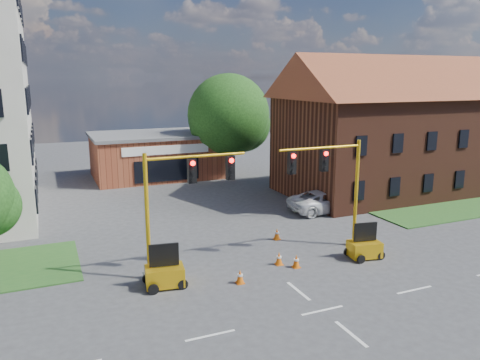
{
  "coord_description": "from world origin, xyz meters",
  "views": [
    {
      "loc": [
        -10.26,
        -15.27,
        9.6
      ],
      "look_at": [
        0.48,
        10.0,
        3.58
      ],
      "focal_mm": 35.0,
      "sensor_mm": 36.0,
      "label": 1
    }
  ],
  "objects_px": {
    "signal_mast_east": "(332,182)",
    "trailer_west": "(165,274)",
    "signal_mast_west": "(180,198)",
    "pickup_white": "(326,201)",
    "trailer_east": "(364,247)"
  },
  "relations": [
    {
      "from": "signal_mast_west",
      "to": "signal_mast_east",
      "type": "bearing_deg",
      "value": 0.0
    },
    {
      "from": "trailer_west",
      "to": "signal_mast_east",
      "type": "bearing_deg",
      "value": 14.64
    },
    {
      "from": "signal_mast_west",
      "to": "trailer_west",
      "type": "height_order",
      "value": "signal_mast_west"
    },
    {
      "from": "signal_mast_east",
      "to": "signal_mast_west",
      "type": "bearing_deg",
      "value": 180.0
    },
    {
      "from": "trailer_east",
      "to": "pickup_white",
      "type": "xyz_separation_m",
      "value": [
        3.13,
        8.51,
        0.19
      ]
    },
    {
      "from": "signal_mast_east",
      "to": "pickup_white",
      "type": "bearing_deg",
      "value": 58.37
    },
    {
      "from": "trailer_east",
      "to": "signal_mast_east",
      "type": "bearing_deg",
      "value": 127.67
    },
    {
      "from": "signal_mast_west",
      "to": "trailer_east",
      "type": "distance_m",
      "value": 10.42
    },
    {
      "from": "signal_mast_west",
      "to": "trailer_east",
      "type": "xyz_separation_m",
      "value": [
        9.7,
        -1.83,
        -3.33
      ]
    },
    {
      "from": "signal_mast_west",
      "to": "pickup_white",
      "type": "relative_size",
      "value": 1.1
    },
    {
      "from": "pickup_white",
      "to": "trailer_east",
      "type": "bearing_deg",
      "value": 159.47
    },
    {
      "from": "signal_mast_east",
      "to": "trailer_west",
      "type": "height_order",
      "value": "signal_mast_east"
    },
    {
      "from": "trailer_east",
      "to": "pickup_white",
      "type": "distance_m",
      "value": 9.07
    },
    {
      "from": "pickup_white",
      "to": "signal_mast_west",
      "type": "bearing_deg",
      "value": 117.14
    },
    {
      "from": "signal_mast_west",
      "to": "signal_mast_east",
      "type": "xyz_separation_m",
      "value": [
        8.71,
        0.0,
        0.0
      ]
    }
  ]
}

